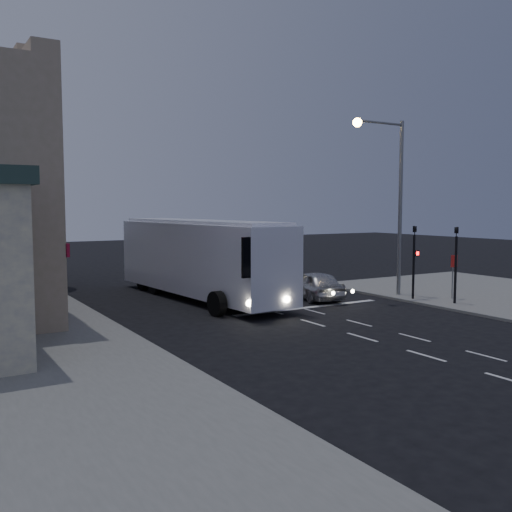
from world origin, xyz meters
TOP-DOWN VIEW (x-y plane):
  - ground at (0.00, 0.00)m, footprint 120.00×120.00m
  - road_markings at (1.29, 3.31)m, footprint 8.00×30.55m
  - tour_bus at (-1.31, 6.89)m, footprint 3.70×13.35m
  - car_suv at (3.71, 3.80)m, footprint 2.59×4.57m
  - car_sedan_a at (4.43, 9.25)m, footprint 2.06×5.00m
  - car_sedan_b at (3.81, 14.05)m, footprint 3.49×5.74m
  - traffic_signal_main at (7.60, 0.78)m, footprint 0.25×0.35m
  - traffic_signal_side at (8.30, -1.20)m, footprint 0.18×0.15m
  - regulatory_sign at (9.30, -0.24)m, footprint 0.45×0.12m
  - streetlight at (7.34, 2.20)m, footprint 3.32×0.44m
  - street_tree at (-8.21, 15.02)m, footprint 4.00×4.00m

SIDE VIEW (x-z plane):
  - ground at x=0.00m, z-range 0.00..0.00m
  - road_markings at x=1.29m, z-range 0.00..0.01m
  - car_suv at x=3.71m, z-range 0.00..1.47m
  - car_sedan_b at x=3.81m, z-range 0.00..1.55m
  - car_sedan_a at x=4.43m, z-range 0.00..1.61m
  - regulatory_sign at x=9.30m, z-range 0.50..2.70m
  - tour_bus at x=-1.31m, z-range 0.16..4.21m
  - traffic_signal_main at x=7.60m, z-range 0.37..4.47m
  - traffic_signal_side at x=8.30m, z-range 0.37..4.47m
  - street_tree at x=-8.21m, z-range 1.40..7.60m
  - streetlight at x=7.34m, z-range 1.23..10.23m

